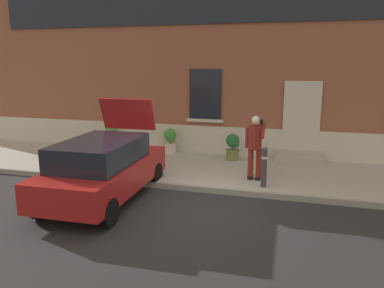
% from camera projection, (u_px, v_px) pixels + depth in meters
% --- Properties ---
extents(ground_plane, '(80.00, 80.00, 0.00)m').
position_uv_depth(ground_plane, '(188.00, 204.00, 8.95)').
color(ground_plane, '#232326').
extents(sidewalk, '(24.00, 3.60, 0.15)m').
position_uv_depth(sidewalk, '(214.00, 170.00, 11.57)').
color(sidewalk, '#99968E').
rests_on(sidewalk, ground).
extents(curb_edge, '(24.00, 0.12, 0.15)m').
position_uv_depth(curb_edge, '(198.00, 189.00, 9.82)').
color(curb_edge, gray).
rests_on(curb_edge, ground).
extents(building_facade, '(24.00, 1.52, 7.50)m').
position_uv_depth(building_facade, '(231.00, 49.00, 13.14)').
color(building_facade, brown).
rests_on(building_facade, ground).
extents(entrance_stoop, '(1.52, 0.64, 0.32)m').
position_uv_depth(entrance_stoop, '(299.00, 157.00, 12.31)').
color(entrance_stoop, '#9E998E').
rests_on(entrance_stoop, sidewalk).
extents(hatchback_car_red, '(1.88, 4.11, 2.34)m').
position_uv_depth(hatchback_car_red, '(104.00, 168.00, 9.09)').
color(hatchback_car_red, maroon).
rests_on(hatchback_car_red, ground).
extents(bollard_near_person, '(0.15, 0.15, 1.04)m').
position_uv_depth(bollard_near_person, '(264.00, 165.00, 9.64)').
color(bollard_near_person, '#333338').
rests_on(bollard_near_person, sidewalk).
extents(bollard_far_left, '(0.15, 0.15, 1.04)m').
position_uv_depth(bollard_far_left, '(144.00, 157.00, 10.52)').
color(bollard_far_left, '#333338').
rests_on(bollard_far_left, sidewalk).
extents(person_on_phone, '(0.51, 0.47, 1.75)m').
position_uv_depth(person_on_phone, '(255.00, 144.00, 10.11)').
color(person_on_phone, maroon).
rests_on(person_on_phone, sidewalk).
extents(planter_charcoal, '(0.44, 0.44, 0.86)m').
position_uv_depth(planter_charcoal, '(111.00, 137.00, 13.89)').
color(planter_charcoal, '#2D2D30').
rests_on(planter_charcoal, sidewalk).
extents(planter_cream, '(0.44, 0.44, 0.86)m').
position_uv_depth(planter_cream, '(170.00, 140.00, 13.30)').
color(planter_cream, beige).
rests_on(planter_cream, sidewalk).
extents(planter_olive, '(0.44, 0.44, 0.86)m').
position_uv_depth(planter_olive, '(233.00, 146.00, 12.34)').
color(planter_olive, '#606B38').
rests_on(planter_olive, sidewalk).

